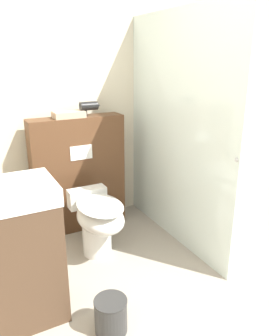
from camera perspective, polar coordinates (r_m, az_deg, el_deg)
The scene contains 9 objects.
ground_plane at distance 2.47m, azimuth 9.25°, elevation -25.74°, with size 12.00×12.00×0.00m, color #9E9384.
wall_back at distance 3.50m, azimuth -9.02°, elevation 10.72°, with size 8.00×0.06×2.50m.
partition_panel at distance 3.40m, azimuth -9.68°, elevation -1.06°, with size 0.93×0.24×1.18m.
shower_glass at distance 3.05m, azimuth 7.12°, elevation 6.05°, with size 0.04×1.63×2.12m.
toilet at distance 2.96m, azimuth -6.41°, elevation -8.96°, with size 0.38×0.66×0.56m.
sink_vanity at distance 2.36m, azimuth -20.66°, elevation -13.95°, with size 0.63×0.46×1.12m.
hair_drier at distance 3.27m, azimuth -7.82°, elevation 10.62°, with size 0.20×0.08×0.14m.
folded_towel at distance 3.22m, azimuth -11.41°, elevation 9.13°, with size 0.29×0.19×0.06m.
waste_bin at distance 2.35m, azimuth -4.14°, elevation -24.22°, with size 0.22×0.22×0.24m.
Camera 1 is at (-1.13, -1.37, 1.71)m, focal length 35.00 mm.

